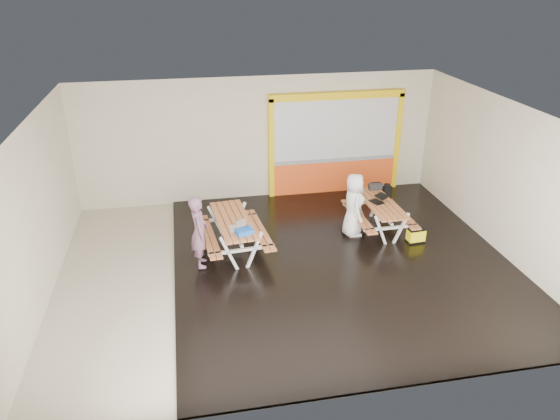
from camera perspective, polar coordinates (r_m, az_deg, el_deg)
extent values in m
cube|color=beige|center=(11.80, 0.83, -6.26)|extent=(10.00, 8.00, 0.01)
cube|color=white|center=(10.41, 0.95, 10.47)|extent=(10.00, 8.00, 0.01)
cube|color=beige|center=(14.68, -2.31, 7.73)|extent=(10.00, 0.01, 3.50)
cube|color=beige|center=(7.60, 7.12, -10.37)|extent=(10.00, 0.01, 3.50)
cube|color=beige|center=(11.18, -25.11, -0.50)|extent=(0.01, 8.00, 3.50)
cube|color=beige|center=(12.90, 23.25, 3.13)|extent=(0.01, 8.00, 3.50)
cube|color=black|center=(12.06, 6.68, -5.51)|extent=(7.50, 7.98, 0.05)
cube|color=#FC571D|center=(15.49, 5.90, 3.66)|extent=(3.60, 0.12, 1.00)
cube|color=gray|center=(15.31, 5.98, 5.50)|extent=(3.60, 0.14, 0.10)
cube|color=silver|center=(15.04, 6.13, 8.78)|extent=(3.60, 0.08, 1.72)
cube|color=yellow|center=(14.75, -0.96, 6.60)|extent=(0.14, 0.16, 2.90)
cube|color=yellow|center=(15.79, 12.63, 7.26)|extent=(0.14, 0.16, 2.90)
cube|color=yellow|center=(14.78, 6.32, 12.33)|extent=(3.88, 0.16, 0.20)
cube|color=#C2713E|center=(11.97, -6.54, -1.31)|extent=(0.34, 2.16, 0.04)
cube|color=#C2713E|center=(12.00, -5.82, -1.22)|extent=(0.34, 2.16, 0.04)
cube|color=#C2713E|center=(12.02, -5.10, -1.13)|extent=(0.34, 2.16, 0.04)
cube|color=#C2713E|center=(12.05, -4.39, -1.05)|extent=(0.34, 2.16, 0.04)
cube|color=#C2713E|center=(12.07, -3.68, -0.96)|extent=(0.34, 2.16, 0.04)
cube|color=white|center=(11.44, -5.58, -4.78)|extent=(0.40, 0.10, 0.87)
cube|color=white|center=(11.54, -2.84, -4.41)|extent=(0.40, 0.10, 0.87)
cube|color=white|center=(11.46, -4.21, -4.38)|extent=(1.48, 0.20, 0.06)
cube|color=white|center=(11.33, -4.25, -3.15)|extent=(0.73, 0.13, 0.06)
cube|color=white|center=(12.87, -7.00, -1.26)|extent=(0.40, 0.10, 0.87)
cube|color=white|center=(12.96, -4.55, -0.96)|extent=(0.40, 0.10, 0.87)
cube|color=white|center=(12.89, -5.78, -0.92)|extent=(1.48, 0.20, 0.06)
cube|color=white|center=(12.77, -5.83, 0.22)|extent=(0.73, 0.13, 0.06)
cube|color=white|center=(12.12, -5.06, -2.05)|extent=(0.23, 1.77, 0.06)
cube|color=#C2713E|center=(12.08, -8.15, -2.90)|extent=(0.33, 2.16, 0.04)
cube|color=#C2713E|center=(12.09, -7.46, -2.81)|extent=(0.33, 2.16, 0.04)
cube|color=#C2713E|center=(12.26, -2.66, -2.19)|extent=(0.33, 2.16, 0.04)
cube|color=#C2713E|center=(12.29, -2.00, -2.11)|extent=(0.33, 2.16, 0.04)
cube|color=#C2713E|center=(13.11, 9.72, 0.64)|extent=(0.17, 2.00, 0.04)
cube|color=#C2713E|center=(13.17, 10.29, 0.69)|extent=(0.17, 2.00, 0.04)
cube|color=#C2713E|center=(13.22, 10.86, 0.74)|extent=(0.17, 2.00, 0.04)
cube|color=#C2713E|center=(13.27, 11.43, 0.79)|extent=(0.17, 2.00, 0.04)
cube|color=#C2713E|center=(13.33, 11.99, 0.85)|extent=(0.17, 2.00, 0.04)
cube|color=white|center=(12.65, 10.93, -2.22)|extent=(0.37, 0.07, 0.80)
cube|color=white|center=(12.85, 13.08, -1.97)|extent=(0.37, 0.07, 0.80)
cube|color=white|center=(12.73, 12.03, -1.91)|extent=(1.37, 0.09, 0.06)
cube|color=white|center=(12.61, 12.14, -0.86)|extent=(0.68, 0.08, 0.06)
cube|color=white|center=(13.91, 8.59, 0.59)|extent=(0.37, 0.07, 0.80)
cube|color=white|center=(14.09, 10.57, 0.77)|extent=(0.37, 0.07, 0.80)
cube|color=white|center=(13.98, 9.60, 0.85)|extent=(1.37, 0.09, 0.06)
cube|color=white|center=(13.88, 9.67, 1.82)|extent=(0.68, 0.08, 0.06)
cube|color=white|center=(13.30, 10.79, -0.04)|extent=(0.10, 1.64, 0.06)
cube|color=#C2713E|center=(13.13, 8.27, -0.68)|extent=(0.16, 2.00, 0.04)
cube|color=#C2713E|center=(13.17, 8.82, -0.62)|extent=(0.16, 2.00, 0.04)
cube|color=#C2713E|center=(13.53, 12.65, -0.24)|extent=(0.16, 2.00, 0.04)
cube|color=#C2713E|center=(13.58, 13.17, -0.19)|extent=(0.16, 2.00, 0.04)
imported|color=#7F546C|center=(11.47, -8.82, -2.36)|extent=(0.40, 0.61, 1.65)
imported|color=white|center=(12.87, 8.05, 0.54)|extent=(0.55, 0.81, 1.61)
cube|color=silver|center=(11.59, -4.95, -2.02)|extent=(0.25, 0.35, 0.02)
cube|color=silver|center=(11.54, -4.25, -1.46)|extent=(0.23, 0.35, 0.07)
cube|color=silver|center=(11.54, -4.28, -1.46)|extent=(0.20, 0.30, 0.05)
cube|color=black|center=(13.21, 10.50, 0.89)|extent=(0.34, 0.40, 0.02)
cube|color=black|center=(13.25, 11.05, 1.50)|extent=(0.33, 0.40, 0.07)
cube|color=silver|center=(13.25, 11.03, 1.49)|extent=(0.28, 0.35, 0.06)
cube|color=blue|center=(11.35, -3.93, -2.34)|extent=(0.42, 0.35, 0.11)
cube|color=black|center=(13.95, 10.38, 2.56)|extent=(0.36, 0.19, 0.16)
cylinder|color=black|center=(13.90, 10.42, 2.99)|extent=(0.27, 0.03, 0.02)
cube|color=black|center=(14.05, 11.56, 1.88)|extent=(0.28, 0.22, 0.35)
cylinder|color=black|center=(13.97, 11.63, 2.61)|extent=(0.19, 0.19, 0.09)
cube|color=black|center=(13.29, 8.20, -2.05)|extent=(0.44, 0.34, 0.15)
cube|color=black|center=(13.13, 14.55, -3.27)|extent=(0.44, 0.31, 0.04)
cube|color=#FFEE11|center=(13.06, 14.63, -2.65)|extent=(0.42, 0.28, 0.32)
cube|color=black|center=(12.98, 14.71, -1.99)|extent=(0.44, 0.31, 0.03)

